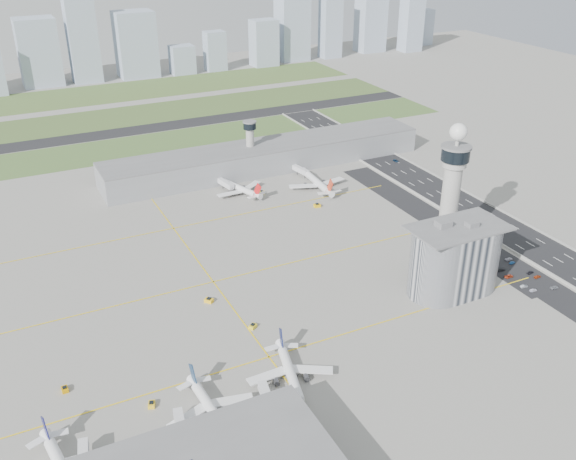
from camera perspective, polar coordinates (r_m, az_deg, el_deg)
name	(u,v)px	position (r m, az deg, el deg)	size (l,w,h in m)	color
ground	(323,293)	(281.65, 3.16, -5.61)	(1000.00, 1000.00, 0.00)	gray
grass_strip_0	(144,146)	(467.27, -12.70, 7.32)	(480.00, 50.00, 0.08)	#486530
grass_strip_1	(119,118)	(537.25, -14.77, 9.63)	(480.00, 60.00, 0.08)	#435829
grass_strip_2	(99,94)	(613.20, -16.47, 11.50)	(480.00, 70.00, 0.08)	#506E34
runway	(131,131)	(501.60, -13.79, 8.54)	(480.00, 22.00, 0.10)	black
highway	(521,239)	(346.20, 20.04, -0.76)	(28.00, 500.00, 0.10)	black
barrier_left	(501,244)	(336.66, 18.37, -1.17)	(0.60, 500.00, 1.20)	#9E9E99
barrier_right	(542,233)	(355.57, 21.65, -0.21)	(0.60, 500.00, 1.20)	#9E9E99
landside_road	(498,258)	(323.68, 18.13, -2.41)	(18.00, 260.00, 0.08)	black
parking_lot	(512,271)	(315.24, 19.32, -3.43)	(20.00, 44.00, 0.10)	black
taxiway_line_h_0	(269,357)	(244.86, -1.71, -11.22)	(260.00, 0.60, 0.01)	yellow
taxiway_line_h_1	(213,282)	(291.02, -6.67, -4.61)	(260.00, 0.60, 0.01)	yellow
taxiway_line_h_2	(173,228)	(341.51, -10.15, 0.15)	(260.00, 0.60, 0.01)	yellow
taxiway_line_v	(213,282)	(291.02, -6.67, -4.61)	(0.60, 260.00, 0.01)	yellow
control_tower	(452,184)	(309.25, 14.36, 3.95)	(14.00, 14.00, 64.50)	#ADAAA5
secondary_tower	(250,141)	(407.89, -3.39, 7.88)	(8.60, 8.60, 31.90)	#ADAAA5
admin_building	(455,259)	(285.33, 14.59, -2.50)	(42.00, 24.00, 33.50)	#B2B2B7
terminal_pier	(266,156)	(413.55, -1.96, 6.57)	(210.00, 32.00, 15.80)	gray
airplane_near_b	(211,405)	(218.94, -6.82, -15.17)	(35.96, 30.57, 10.07)	white
airplane_near_c	(291,369)	(231.01, 0.25, -12.26)	(37.22, 31.64, 10.42)	white
airplane_far_a	(239,184)	(377.82, -4.38, 4.07)	(37.49, 31.87, 10.50)	white
airplane_far_b	(317,178)	(384.83, 2.55, 4.67)	(42.53, 36.15, 11.91)	white
jet_bridge_near_1	(184,445)	(210.30, -9.24, -18.35)	(14.00, 3.00, 5.70)	silver
jet_bridge_near_2	(272,415)	(217.42, -1.41, -16.09)	(14.00, 3.00, 5.70)	silver
jet_bridge_far_0	(220,182)	(388.32, -6.09, 4.25)	(14.00, 3.00, 5.70)	silver
jet_bridge_far_1	(294,169)	(406.66, 0.54, 5.47)	(14.00, 3.00, 5.70)	silver
tug_0	(65,389)	(242.43, -19.23, -13.19)	(2.16, 3.14, 1.83)	#DA9400
tug_1	(152,404)	(228.60, -12.04, -14.89)	(2.20, 3.20, 1.86)	yellow
tug_2	(253,326)	(259.52, -3.15, -8.51)	(2.22, 3.23, 1.88)	yellow
tug_3	(209,300)	(276.74, -7.04, -6.19)	(2.43, 3.53, 2.05)	yellow
tug_4	(262,192)	(377.43, -2.35, 3.39)	(2.23, 3.25, 1.89)	yellow
tug_5	(317,205)	(360.31, 2.61, 2.22)	(2.50, 3.64, 2.11)	yellow
car_lot_0	(533,290)	(301.95, 20.95, -5.01)	(1.42, 3.52, 1.20)	white
car_lot_1	(524,286)	(303.48, 20.25, -4.71)	(1.24, 3.55, 1.17)	gray
car_lot_2	(509,276)	(308.95, 19.04, -3.91)	(2.03, 4.41, 1.22)	#B33B1D
car_lot_3	(501,270)	(313.10, 18.37, -3.36)	(1.79, 4.40, 1.28)	#2B2B2F
car_lot_4	(489,262)	(318.17, 17.46, -2.71)	(1.56, 3.87, 1.32)	navy
car_lot_5	(482,258)	(320.18, 16.83, -2.43)	(1.26, 3.60, 1.19)	#BDBDBD
car_lot_6	(554,287)	(307.51, 22.60, -4.73)	(1.84, 3.99, 1.11)	gray
car_lot_7	(537,277)	(313.25, 21.29, -3.88)	(1.55, 3.82, 1.11)	#A73713
car_lot_8	(530,272)	(315.41, 20.73, -3.54)	(1.53, 3.81, 1.30)	black
car_lot_9	(512,263)	(320.98, 19.31, -2.76)	(1.15, 3.29, 1.08)	navy
car_lot_10	(509,259)	(323.71, 19.04, -2.46)	(1.81, 3.93, 1.09)	silver
car_lot_11	(495,251)	(328.67, 17.91, -1.81)	(1.65, 4.06, 1.18)	#98999A
car_hw_1	(471,209)	(370.65, 15.98, 1.80)	(1.27, 3.63, 1.20)	black
car_hw_2	(396,161)	(432.46, 9.56, 6.10)	(2.04, 4.43, 1.23)	#122A48
car_hw_4	(332,137)	(473.31, 3.95, 8.25)	(1.54, 3.84, 1.31)	gray
skyline_bldg_7	(39,52)	(656.83, -21.29, 14.52)	(35.76, 28.61, 61.22)	#9EADC1
skyline_bldg_8	(82,37)	(654.52, -17.83, 16.00)	(26.33, 21.06, 83.39)	#9EADC1
skyline_bldg_9	(136,44)	(666.44, -13.38, 15.77)	(36.96, 29.57, 62.11)	#9EADC1
skyline_bldg_10	(182,60)	(672.51, -9.38, 14.72)	(23.01, 18.41, 27.75)	#9EADC1
skyline_bldg_11	(215,51)	(681.91, -6.51, 15.54)	(20.22, 16.18, 38.97)	#9EADC1
skyline_bldg_12	(264,43)	(699.12, -2.15, 16.29)	(26.14, 20.92, 46.89)	#9EADC1
skyline_bldg_13	(292,22)	(723.45, 0.38, 18.04)	(32.26, 25.81, 81.20)	#9EADC1
skyline_bldg_14	(330,26)	(738.74, 3.80, 17.68)	(21.59, 17.28, 68.75)	#9EADC1
skyline_bldg_15	(371,23)	(776.95, 7.35, 17.78)	(30.25, 24.20, 63.40)	#9EADC1
skyline_bldg_16	(412,19)	(784.69, 10.93, 17.93)	(23.04, 18.43, 71.56)	#9EADC1
skyline_bldg_17	(422,27)	(830.36, 11.81, 17.25)	(22.64, 18.11, 41.06)	#9EADC1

